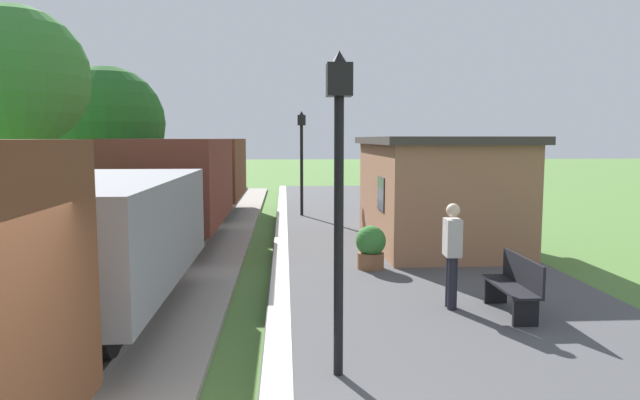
{
  "coord_description": "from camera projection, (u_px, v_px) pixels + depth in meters",
  "views": [
    {
      "loc": [
        0.5,
        -3.3,
        2.99
      ],
      "look_at": [
        1.19,
        7.8,
        1.8
      ],
      "focal_mm": 32.31,
      "sensor_mm": 36.0,
      "label": 1
    }
  ],
  "objects": [
    {
      "name": "bench_near_hut",
      "position": [
        515.0,
        284.0,
        8.97
      ],
      "size": [
        0.42,
        1.5,
        0.91
      ],
      "color": "black",
      "rests_on": "platform_slab"
    },
    {
      "name": "tree_field_distant",
      "position": [
        135.0,
        135.0,
        31.31
      ],
      "size": [
        2.98,
        2.98,
        4.69
      ],
      "color": "#4C3823",
      "rests_on": "ground"
    },
    {
      "name": "lamp_post_far",
      "position": [
        302.0,
        144.0,
        20.32
      ],
      "size": [
        0.28,
        0.28,
        3.7
      ],
      "color": "black",
      "rests_on": "platform_slab"
    },
    {
      "name": "potted_planter",
      "position": [
        371.0,
        246.0,
        12.11
      ],
      "size": [
        0.64,
        0.64,
        0.92
      ],
      "color": "brown",
      "rests_on": "platform_slab"
    },
    {
      "name": "freight_train",
      "position": [
        149.0,
        203.0,
        12.27
      ],
      "size": [
        2.5,
        26.0,
        2.72
      ],
      "color": "brown",
      "rests_on": "rail_near"
    },
    {
      "name": "tree_trackside_far",
      "position": [
        16.0,
        78.0,
        15.65
      ],
      "size": [
        3.89,
        3.89,
        6.59
      ],
      "color": "#4C3823",
      "rests_on": "ground"
    },
    {
      "name": "lamp_post_near",
      "position": [
        339.0,
        155.0,
        6.43
      ],
      "size": [
        0.28,
        0.28,
        3.7
      ],
      "color": "black",
      "rests_on": "platform_slab"
    },
    {
      "name": "person_waiting",
      "position": [
        452.0,
        251.0,
        9.23
      ],
      "size": [
        0.26,
        0.39,
        1.71
      ],
      "rotation": [
        0.0,
        0.0,
        3.09
      ],
      "color": "black",
      "rests_on": "platform_slab"
    },
    {
      "name": "station_hut",
      "position": [
        435.0,
        190.0,
        14.88
      ],
      "size": [
        3.5,
        5.8,
        2.78
      ],
      "color": "#9E6B4C",
      "rests_on": "platform_slab"
    },
    {
      "name": "tree_field_left",
      "position": [
        108.0,
        123.0,
        22.67
      ],
      "size": [
        4.43,
        4.43,
        5.82
      ],
      "color": "#4C3823",
      "rests_on": "ground"
    }
  ]
}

